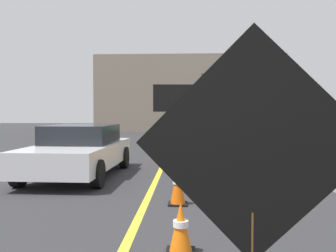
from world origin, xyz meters
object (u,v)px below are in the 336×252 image
at_px(traffic_cone_curbside, 182,158).
at_px(arrow_board_trailer, 176,148).
at_px(box_truck, 224,110).
at_px(roadwork_sign, 253,151).
at_px(pickup_car, 80,150).
at_px(highway_guide_sign, 235,90).
at_px(traffic_cone_far_lane, 188,172).
at_px(traffic_cone_mid_lane, 178,185).
at_px(traffic_cone_near_sign, 181,228).

bearing_deg(traffic_cone_curbside, arrow_board_trailer, 97.79).
xyz_separation_m(arrow_board_trailer, box_truck, (2.27, 6.58, 1.36)).
xyz_separation_m(roadwork_sign, arrow_board_trailer, (-0.85, 10.70, -0.99)).
bearing_deg(pickup_car, highway_guide_sign, 71.09).
bearing_deg(traffic_cone_far_lane, roadwork_sign, -86.33).
height_order(roadwork_sign, arrow_board_trailer, arrow_board_trailer).
distance_m(roadwork_sign, pickup_car, 8.33).
bearing_deg(traffic_cone_mid_lane, traffic_cone_far_lane, 84.60).
relative_size(highway_guide_sign, traffic_cone_far_lane, 8.43).
relative_size(roadwork_sign, box_truck, 0.30).
bearing_deg(arrow_board_trailer, box_truck, 71.00).
bearing_deg(box_truck, traffic_cone_near_sign, -97.26).
distance_m(highway_guide_sign, traffic_cone_curbside, 18.17).
relative_size(roadwork_sign, arrow_board_trailer, 0.86).
relative_size(pickup_car, traffic_cone_curbside, 7.40).
relative_size(pickup_car, highway_guide_sign, 0.97).
distance_m(arrow_board_trailer, traffic_cone_curbside, 1.73).
xyz_separation_m(highway_guide_sign, traffic_cone_near_sign, (-3.63, -24.49, -3.11)).
bearing_deg(traffic_cone_curbside, box_truck, 76.22).
xyz_separation_m(box_truck, traffic_cone_mid_lane, (-2.04, -12.81, -1.46)).
distance_m(arrow_board_trailer, box_truck, 7.09).
distance_m(traffic_cone_mid_lane, traffic_cone_far_lane, 2.14).
bearing_deg(roadwork_sign, highway_guide_sign, 83.33).
bearing_deg(pickup_car, box_truck, 63.69).
distance_m(box_truck, pickup_car, 10.88).
xyz_separation_m(roadwork_sign, highway_guide_sign, (3.10, 26.50, 1.95)).
height_order(box_truck, traffic_cone_curbside, box_truck).
relative_size(box_truck, traffic_cone_near_sign, 12.01).
height_order(traffic_cone_near_sign, traffic_cone_far_lane, traffic_cone_near_sign).
bearing_deg(traffic_cone_near_sign, roadwork_sign, -75.33).
relative_size(traffic_cone_mid_lane, traffic_cone_curbside, 1.16).
bearing_deg(roadwork_sign, pickup_car, 114.05).
bearing_deg(highway_guide_sign, traffic_cone_curbside, -101.99).
bearing_deg(arrow_board_trailer, traffic_cone_near_sign, -87.87).
relative_size(box_truck, traffic_cone_mid_lane, 10.11).
height_order(box_truck, highway_guide_sign, highway_guide_sign).
bearing_deg(traffic_cone_far_lane, arrow_board_trailer, 95.96).
relative_size(box_truck, highway_guide_sign, 1.54).
height_order(pickup_car, traffic_cone_mid_lane, pickup_car).
xyz_separation_m(arrow_board_trailer, highway_guide_sign, (3.95, 15.80, 2.94)).
distance_m(highway_guide_sign, traffic_cone_near_sign, 24.95).
xyz_separation_m(roadwork_sign, pickup_car, (-3.38, 7.58, -0.77)).
relative_size(box_truck, traffic_cone_far_lane, 12.99).
xyz_separation_m(arrow_board_trailer, pickup_car, (-2.53, -3.12, 0.22)).
bearing_deg(highway_guide_sign, traffic_cone_near_sign, -98.43).
bearing_deg(highway_guide_sign, roadwork_sign, -96.67).
bearing_deg(box_truck, traffic_cone_curbside, -103.78).
height_order(arrow_board_trailer, traffic_cone_near_sign, arrow_board_trailer).
bearing_deg(traffic_cone_near_sign, traffic_cone_mid_lane, 92.27).
bearing_deg(traffic_cone_curbside, traffic_cone_near_sign, -89.27).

